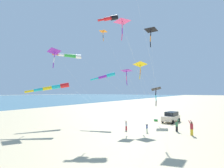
# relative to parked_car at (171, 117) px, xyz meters

# --- Properties ---
(ground_plane) EXTENTS (600.00, 600.00, 0.00)m
(ground_plane) POSITION_rel_parked_car_xyz_m (0.89, 5.12, -0.95)
(ground_plane) COLOR #C6B58C
(parked_car) EXTENTS (2.61, 4.54, 1.85)m
(parked_car) POSITION_rel_parked_car_xyz_m (0.00, 0.00, 0.00)
(parked_car) COLOR beige
(parked_car) RESTS_ON ground_plane
(cooler_box) EXTENTS (0.62, 0.42, 0.42)m
(cooler_box) POSITION_rel_parked_car_xyz_m (2.71, 0.39, -0.74)
(cooler_box) COLOR green
(cooler_box) RESTS_ON ground_plane
(person_adult_flyer) EXTENTS (0.67, 0.64, 1.87)m
(person_adult_flyer) POSITION_rel_parked_car_xyz_m (-4.58, 8.79, 0.07)
(person_adult_flyer) COLOR gold
(person_adult_flyer) RESTS_ON ground_plane
(person_child_green_jacket) EXTENTS (0.61, 0.57, 1.69)m
(person_child_green_jacket) POSITION_rel_parked_car_xyz_m (-2.52, 7.48, -0.03)
(person_child_green_jacket) COLOR #232328
(person_child_green_jacket) RESTS_ON ground_plane
(person_child_grey_jacket) EXTENTS (0.51, 0.46, 1.44)m
(person_child_grey_jacket) POSITION_rel_parked_car_xyz_m (3.83, 10.42, -0.17)
(person_child_grey_jacket) COLOR #B72833
(person_child_grey_jacket) RESTS_ON ground_plane
(person_bystander_far) EXTENTS (0.32, 0.39, 1.17)m
(person_bystander_far) POSITION_rel_parked_car_xyz_m (0.90, 9.97, -0.31)
(person_bystander_far) COLOR #3D7F51
(person_bystander_far) RESTS_ON ground_plane
(kite_windsock_long_streamer_right) EXTENTS (7.81, 10.03, 18.95)m
(kite_windsock_long_streamer_right) POSITION_rel_parked_car_xyz_m (8.11, 7.73, 17.24)
(kite_windsock_long_streamer_right) COLOR black
(kite_windsock_long_streamer_right) RESTS_ON ground_plane
(kite_delta_striped_overhead) EXTENTS (7.70, 2.48, 15.31)m
(kite_delta_striped_overhead) POSITION_rel_parked_car_xyz_m (7.92, 10.25, 14.10)
(kite_delta_striped_overhead) COLOR orange
(kite_delta_striped_overhead) RESTS_ON ground_plane
(kite_windsock_rainbow_low_near) EXTENTS (10.42, 7.47, 9.06)m
(kite_windsock_rainbow_low_near) POSITION_rel_parked_car_xyz_m (9.73, 6.57, 7.41)
(kite_windsock_rainbow_low_near) COLOR #1EB7C6
(kite_windsock_rainbow_low_near) RESTS_ON ground_plane
(kite_windsock_long_streamer_left) EXTENTS (14.62, 5.24, 6.90)m
(kite_windsock_long_streamer_left) POSITION_rel_parked_car_xyz_m (13.25, 15.45, 5.22)
(kite_windsock_long_streamer_left) COLOR red
(kite_windsock_long_streamer_left) RESTS_ON ground_plane
(kite_delta_white_trailing) EXTENTS (1.60, 10.61, 13.03)m
(kite_delta_white_trailing) POSITION_rel_parked_car_xyz_m (0.70, 17.40, 11.79)
(kite_delta_white_trailing) COLOR #EF4C93
(kite_delta_white_trailing) RESTS_ON ground_plane
(kite_windsock_purple_drifting) EXTENTS (17.09, 10.64, 13.22)m
(kite_windsock_purple_drifting) POSITION_rel_parked_car_xyz_m (18.11, 6.93, 11.87)
(kite_windsock_purple_drifting) COLOR white
(kite_windsock_purple_drifting) RESTS_ON ground_plane
(kite_delta_black_fish_shape) EXTENTS (13.35, 1.76, 13.01)m
(kite_delta_black_fish_shape) POSITION_rel_parked_car_xyz_m (16.54, 12.56, 11.45)
(kite_delta_black_fish_shape) COLOR purple
(kite_delta_black_fish_shape) RESTS_ON ground_plane
(kite_delta_checkered_midright) EXTENTS (2.61, 6.66, 9.16)m
(kite_delta_checkered_midright) POSITION_rel_parked_car_xyz_m (4.84, 8.28, 7.88)
(kite_delta_checkered_midright) COLOR purple
(kite_delta_checkered_midright) RESTS_ON ground_plane
(kite_delta_blue_topmost) EXTENTS (2.21, 6.79, 15.42)m
(kite_delta_blue_topmost) POSITION_rel_parked_car_xyz_m (1.19, 7.12, 14.06)
(kite_delta_blue_topmost) COLOR black
(kite_delta_blue_topmost) RESTS_ON ground_plane
(kite_delta_orange_high_right) EXTENTS (7.21, 1.79, 10.52)m
(kite_delta_orange_high_right) POSITION_rel_parked_car_xyz_m (3.51, 5.88, 9.07)
(kite_delta_orange_high_right) COLOR yellow
(kite_delta_orange_high_right) RESTS_ON ground_plane
(kite_delta_red_high_left) EXTENTS (2.07, 5.27, 6.52)m
(kite_delta_red_high_left) POSITION_rel_parked_car_xyz_m (1.95, 2.60, 5.05)
(kite_delta_red_high_left) COLOR black
(kite_delta_red_high_left) RESTS_ON ground_plane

